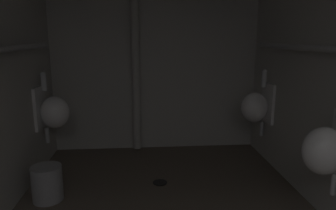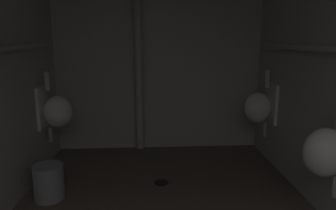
{
  "view_description": "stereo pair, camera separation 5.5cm",
  "coord_description": "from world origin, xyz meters",
  "px_view_note": "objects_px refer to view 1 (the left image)",
  "views": [
    {
      "loc": [
        -0.16,
        0.02,
        1.39
      ],
      "look_at": [
        0.02,
        2.3,
        0.9
      ],
      "focal_mm": 33.72,
      "sensor_mm": 36.0,
      "label": 1
    },
    {
      "loc": [
        -0.11,
        0.02,
        1.39
      ],
      "look_at": [
        0.02,
        2.3,
        0.9
      ],
      "focal_mm": 33.72,
      "sensor_mm": 36.0,
      "label": 2
    }
  ],
  "objects_px": {
    "floor_drain": "(160,182)",
    "urinal_right_mid": "(327,149)",
    "urinal_right_far": "(256,106)",
    "standpipe_back_wall": "(135,54)",
    "waste_bin": "(47,183)",
    "urinal_left_mid": "(53,111)"
  },
  "relations": [
    {
      "from": "standpipe_back_wall",
      "to": "floor_drain",
      "type": "relative_size",
      "value": 16.73
    },
    {
      "from": "urinal_right_mid",
      "to": "floor_drain",
      "type": "bearing_deg",
      "value": 141.67
    },
    {
      "from": "urinal_left_mid",
      "to": "waste_bin",
      "type": "distance_m",
      "value": 0.85
    },
    {
      "from": "urinal_right_mid",
      "to": "urinal_right_far",
      "type": "height_order",
      "value": "same"
    },
    {
      "from": "urinal_left_mid",
      "to": "urinal_right_mid",
      "type": "bearing_deg",
      "value": -31.08
    },
    {
      "from": "urinal_right_mid",
      "to": "standpipe_back_wall",
      "type": "xyz_separation_m",
      "value": [
        -1.34,
        1.82,
        0.56
      ]
    },
    {
      "from": "urinal_right_far",
      "to": "floor_drain",
      "type": "height_order",
      "value": "urinal_right_far"
    },
    {
      "from": "urinal_right_mid",
      "to": "floor_drain",
      "type": "xyz_separation_m",
      "value": [
        -1.11,
        0.88,
        -0.63
      ]
    },
    {
      "from": "floor_drain",
      "to": "urinal_right_mid",
      "type": "bearing_deg",
      "value": -38.33
    },
    {
      "from": "urinal_left_mid",
      "to": "floor_drain",
      "type": "distance_m",
      "value": 1.34
    },
    {
      "from": "urinal_left_mid",
      "to": "waste_bin",
      "type": "bearing_deg",
      "value": -81.71
    },
    {
      "from": "urinal_left_mid",
      "to": "urinal_right_far",
      "type": "height_order",
      "value": "same"
    },
    {
      "from": "standpipe_back_wall",
      "to": "urinal_right_far",
      "type": "bearing_deg",
      "value": -18.2
    },
    {
      "from": "urinal_right_mid",
      "to": "waste_bin",
      "type": "xyz_separation_m",
      "value": [
        -2.1,
        0.63,
        -0.48
      ]
    },
    {
      "from": "urinal_right_mid",
      "to": "urinal_left_mid",
      "type": "bearing_deg",
      "value": 148.92
    },
    {
      "from": "floor_drain",
      "to": "waste_bin",
      "type": "height_order",
      "value": "waste_bin"
    },
    {
      "from": "standpipe_back_wall",
      "to": "waste_bin",
      "type": "bearing_deg",
      "value": -122.73
    },
    {
      "from": "urinal_right_far",
      "to": "standpipe_back_wall",
      "type": "bearing_deg",
      "value": 161.8
    },
    {
      "from": "floor_drain",
      "to": "waste_bin",
      "type": "xyz_separation_m",
      "value": [
        -0.99,
        -0.24,
        0.15
      ]
    },
    {
      "from": "standpipe_back_wall",
      "to": "floor_drain",
      "type": "distance_m",
      "value": 1.53
    },
    {
      "from": "urinal_left_mid",
      "to": "standpipe_back_wall",
      "type": "distance_m",
      "value": 1.14
    },
    {
      "from": "urinal_right_far",
      "to": "floor_drain",
      "type": "bearing_deg",
      "value": -155.77
    }
  ]
}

